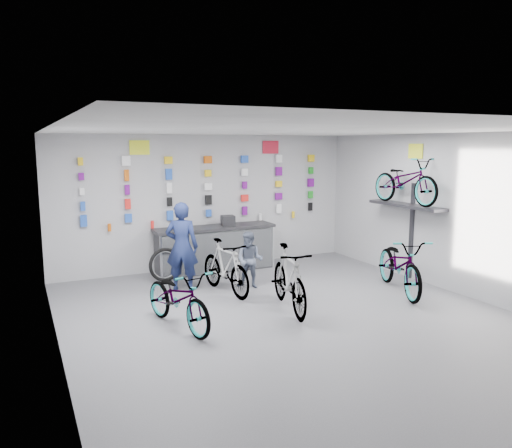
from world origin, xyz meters
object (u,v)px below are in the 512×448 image
bike_service (225,267)px  customer (250,260)px  bike_left (178,298)px  bike_right (400,264)px  clerk (182,247)px  bike_center (289,279)px  counter (215,249)px

bike_service → customer: customer is taller
bike_left → customer: (1.90, 1.49, 0.09)m
bike_right → bike_service: bearing=176.1°
bike_service → clerk: size_ratio=0.98×
bike_center → bike_right: size_ratio=0.89×
counter → customer: 1.55m
bike_right → bike_service: 3.31m
bike_left → bike_service: bike_service is taller
bike_left → bike_right: 4.34m
bike_service → customer: (0.57, 0.13, 0.05)m
counter → bike_left: counter is taller
bike_right → clerk: (-3.69, 1.89, 0.32)m
bike_left → clerk: 2.03m
bike_center → bike_right: bike_center is taller
customer → bike_service: bearing=-126.0°
counter → customer: bearing=-85.4°
bike_left → clerk: clerk is taller
bike_service → clerk: (-0.68, 0.52, 0.35)m
bike_left → customer: size_ratio=1.60×
bike_right → clerk: clerk is taller
counter → clerk: size_ratio=1.57×
bike_right → customer: bearing=169.0°
bike_center → bike_service: 1.51m
clerk → customer: size_ratio=1.55×
bike_left → bike_service: (1.33, 1.36, 0.04)m
bike_center → bike_right: bearing=13.0°
bike_center → bike_left: bearing=-168.2°
bike_center → clerk: 2.31m
counter → bike_right: bearing=-49.9°
bike_left → bike_right: (4.34, -0.02, 0.07)m
bike_center → customer: customer is taller
bike_center → counter: bearing=105.4°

